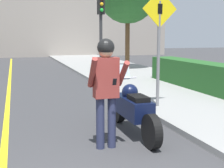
{
  "coord_description": "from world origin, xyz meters",
  "views": [
    {
      "loc": [
        -0.37,
        -2.86,
        1.88
      ],
      "look_at": [
        1.41,
        2.79,
        0.96
      ],
      "focal_mm": 50.0,
      "sensor_mm": 36.0,
      "label": 1
    }
  ],
  "objects_px": {
    "motorcycle": "(133,108)",
    "person_biker": "(106,81)",
    "crossing_sign": "(159,37)",
    "traffic_light": "(101,21)"
  },
  "relations": [
    {
      "from": "crossing_sign",
      "to": "traffic_light",
      "type": "xyz_separation_m",
      "value": [
        -0.14,
        4.85,
        0.62
      ]
    },
    {
      "from": "motorcycle",
      "to": "traffic_light",
      "type": "height_order",
      "value": "traffic_light"
    },
    {
      "from": "crossing_sign",
      "to": "traffic_light",
      "type": "height_order",
      "value": "traffic_light"
    },
    {
      "from": "traffic_light",
      "to": "person_biker",
      "type": "bearing_deg",
      "value": -104.82
    },
    {
      "from": "crossing_sign",
      "to": "traffic_light",
      "type": "distance_m",
      "value": 4.89
    },
    {
      "from": "motorcycle",
      "to": "crossing_sign",
      "type": "distance_m",
      "value": 2.43
    },
    {
      "from": "person_biker",
      "to": "crossing_sign",
      "type": "distance_m",
      "value": 3.05
    },
    {
      "from": "motorcycle",
      "to": "crossing_sign",
      "type": "height_order",
      "value": "crossing_sign"
    },
    {
      "from": "person_biker",
      "to": "traffic_light",
      "type": "height_order",
      "value": "traffic_light"
    },
    {
      "from": "motorcycle",
      "to": "person_biker",
      "type": "height_order",
      "value": "person_biker"
    }
  ]
}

